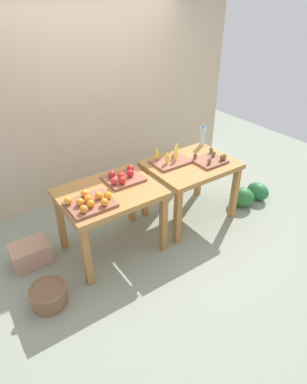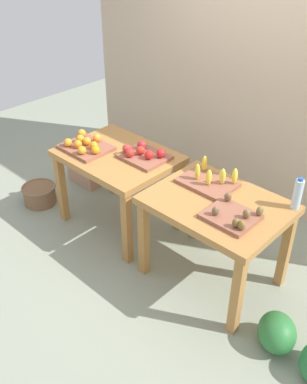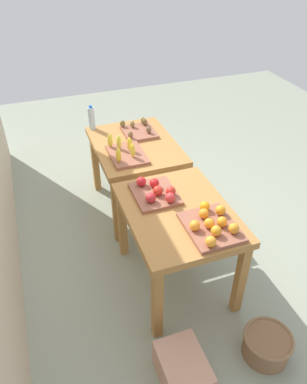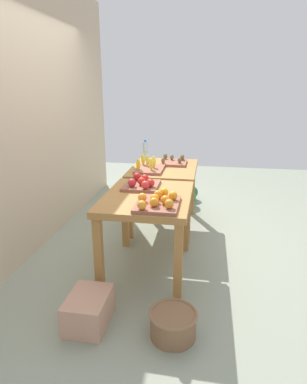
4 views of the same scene
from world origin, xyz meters
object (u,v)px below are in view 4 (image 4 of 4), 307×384
at_px(display_table_right, 164,176).
at_px(wicker_basket, 173,323).
at_px(apple_bin, 142,184).
at_px(kiwi_bin, 174,162).
at_px(water_bottle, 145,150).
at_px(watermelon_pile, 187,195).
at_px(display_table_left, 148,207).
at_px(banana_crate, 149,167).
at_px(cardboard_produce_box, 89,310).
at_px(orange_bin, 158,202).

xyz_separation_m(display_table_right, wicker_basket, (-2.00, -0.35, -0.56)).
xyz_separation_m(apple_bin, kiwi_bin, (1.10, -0.21, -0.01)).
relative_size(display_table_right, kiwi_bin, 2.86).
relative_size(water_bottle, watermelon_pile, 0.40).
bearing_deg(display_table_right, display_table_left, 180.00).
bearing_deg(display_table_right, water_bottle, 35.19).
xyz_separation_m(display_table_left, water_bottle, (1.58, 0.33, 0.24)).
bearing_deg(banana_crate, display_table_left, -170.54).
bearing_deg(display_table_right, kiwi_bin, -27.06).
height_order(apple_bin, cardboard_produce_box, apple_bin).
height_order(water_bottle, cardboard_produce_box, water_bottle).
distance_m(apple_bin, wicker_basket, 1.39).
distance_m(apple_bin, banana_crate, 0.69).
distance_m(display_table_left, wicker_basket, 1.10).
relative_size(apple_bin, watermelon_pile, 0.61).
distance_m(apple_bin, water_bottle, 1.38).
xyz_separation_m(display_table_right, watermelon_pile, (0.90, -0.24, -0.54)).
distance_m(display_table_right, apple_bin, 0.91).
bearing_deg(apple_bin, banana_crate, 4.22).
height_order(banana_crate, cardboard_produce_box, banana_crate).
relative_size(display_table_left, orange_bin, 2.28).
bearing_deg(watermelon_pile, cardboard_produce_box, 169.31).
relative_size(display_table_left, wicker_basket, 2.91).
height_order(display_table_left, apple_bin, apple_bin).
xyz_separation_m(orange_bin, kiwi_bin, (1.60, 0.04, -0.01)).
distance_m(display_table_right, water_bottle, 0.62).
height_order(display_table_left, water_bottle, water_bottle).
bearing_deg(orange_bin, wicker_basket, -160.90).
xyz_separation_m(apple_bin, banana_crate, (0.69, 0.05, -0.00)).
height_order(kiwi_bin, wicker_basket, kiwi_bin).
bearing_deg(display_table_left, wicker_basket, -158.38).
height_order(apple_bin, banana_crate, banana_crate).
xyz_separation_m(display_table_left, orange_bin, (-0.28, -0.14, 0.15)).
xyz_separation_m(apple_bin, watermelon_pile, (1.79, -0.34, -0.69)).
relative_size(display_table_left, apple_bin, 2.60).
distance_m(apple_bin, kiwi_bin, 1.12).
relative_size(apple_bin, wicker_basket, 1.12).
bearing_deg(display_table_left, orange_bin, -153.19).
height_order(orange_bin, kiwi_bin, orange_bin).
relative_size(display_table_right, wicker_basket, 2.91).
bearing_deg(cardboard_produce_box, watermelon_pile, -10.69).
bearing_deg(banana_crate, wicker_basket, -164.39).
distance_m(banana_crate, kiwi_bin, 0.48).
xyz_separation_m(display_table_right, water_bottle, (0.46, 0.33, 0.24)).
distance_m(water_bottle, watermelon_pile, 1.06).
xyz_separation_m(banana_crate, kiwi_bin, (0.41, -0.26, -0.01)).
height_order(orange_bin, water_bottle, water_bottle).
distance_m(display_table_right, wicker_basket, 2.11).
height_order(banana_crate, water_bottle, water_bottle).
height_order(water_bottle, watermelon_pile, water_bottle).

